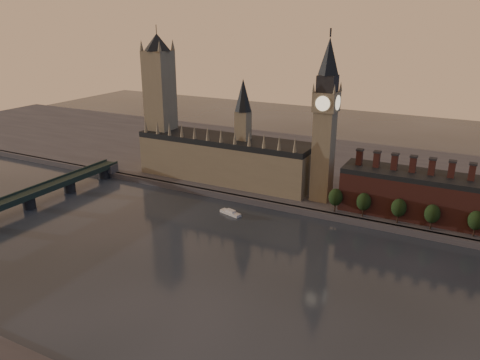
# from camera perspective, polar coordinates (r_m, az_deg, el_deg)

# --- Properties ---
(ground) EXTENTS (900.00, 900.00, 0.00)m
(ground) POSITION_cam_1_polar(r_m,az_deg,el_deg) (225.75, -1.80, -11.98)
(ground) COLOR black
(ground) RESTS_ON ground
(north_bank) EXTENTS (900.00, 182.00, 4.00)m
(north_bank) POSITION_cam_1_polar(r_m,az_deg,el_deg) (376.72, 11.59, 1.07)
(north_bank) COLOR #4B4B50
(north_bank) RESTS_ON ground
(palace_of_westminster) EXTENTS (130.00, 30.30, 74.00)m
(palace_of_westminster) POSITION_cam_1_polar(r_m,az_deg,el_deg) (338.52, -1.81, 2.87)
(palace_of_westminster) COLOR #776D55
(palace_of_westminster) RESTS_ON north_bank
(victoria_tower) EXTENTS (24.00, 24.00, 108.00)m
(victoria_tower) POSITION_cam_1_polar(r_m,az_deg,el_deg) (360.27, -9.71, 9.72)
(victoria_tower) COLOR #776D55
(victoria_tower) RESTS_ON north_bank
(big_ben) EXTENTS (15.00, 15.00, 107.00)m
(big_ben) POSITION_cam_1_polar(r_m,az_deg,el_deg) (296.79, 10.36, 7.24)
(big_ben) COLOR #776D55
(big_ben) RESTS_ON north_bank
(chimney_block) EXTENTS (110.00, 25.00, 37.00)m
(chimney_block) POSITION_cam_1_polar(r_m,az_deg,el_deg) (295.30, 22.92, -1.97)
(chimney_block) COLOR #5D2A23
(chimney_block) RESTS_ON north_bank
(embankment_tree_0) EXTENTS (8.60, 8.60, 14.88)m
(embankment_tree_0) POSITION_cam_1_polar(r_m,az_deg,el_deg) (290.14, 11.57, -2.07)
(embankment_tree_0) COLOR black
(embankment_tree_0) RESTS_ON north_bank
(embankment_tree_1) EXTENTS (8.60, 8.60, 14.88)m
(embankment_tree_1) POSITION_cam_1_polar(r_m,az_deg,el_deg) (286.93, 14.85, -2.58)
(embankment_tree_1) COLOR black
(embankment_tree_1) RESTS_ON north_bank
(embankment_tree_2) EXTENTS (8.60, 8.60, 14.88)m
(embankment_tree_2) POSITION_cam_1_polar(r_m,az_deg,el_deg) (283.91, 18.79, -3.22)
(embankment_tree_2) COLOR black
(embankment_tree_2) RESTS_ON north_bank
(embankment_tree_3) EXTENTS (8.60, 8.60, 14.88)m
(embankment_tree_3) POSITION_cam_1_polar(r_m,az_deg,el_deg) (282.00, 22.39, -3.83)
(embankment_tree_3) COLOR black
(embankment_tree_3) RESTS_ON north_bank
(embankment_tree_4) EXTENTS (8.60, 8.60, 14.88)m
(embankment_tree_4) POSITION_cam_1_polar(r_m,az_deg,el_deg) (282.84, 26.83, -4.42)
(embankment_tree_4) COLOR black
(embankment_tree_4) RESTS_ON north_bank
(westminster_bridge) EXTENTS (14.00, 200.00, 11.55)m
(westminster_bridge) POSITION_cam_1_polar(r_m,az_deg,el_deg) (319.47, -27.14, -3.04)
(westminster_bridge) COLOR #1C2B26
(westminster_bridge) RESTS_ON ground
(river_boat) EXTENTS (15.42, 8.13, 2.97)m
(river_boat) POSITION_cam_1_polar(r_m,az_deg,el_deg) (293.70, -1.17, -3.99)
(river_boat) COLOR silver
(river_boat) RESTS_ON ground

